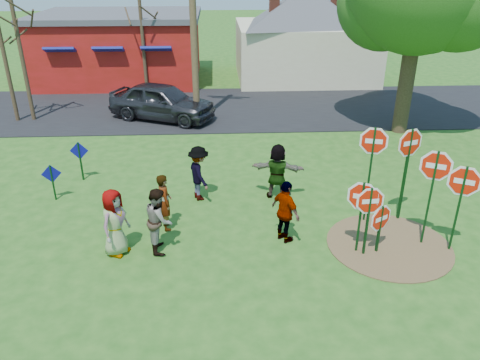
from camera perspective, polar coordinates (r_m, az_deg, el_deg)
The scene contains 25 objects.
ground at distance 12.95m, azimuth -2.98°, elevation -6.11°, with size 120.00×120.00×0.00m, color #225418.
road at distance 23.52m, azimuth -3.12°, elevation 8.75°, with size 120.00×7.50×0.04m, color black.
dirt_patch at distance 12.87m, azimuth 17.69°, elevation -7.56°, with size 3.20×3.20×0.03m, color brown.
red_building at distance 29.95m, azimuth -14.23°, elevation 15.50°, with size 9.40×7.69×3.90m.
cream_house at distance 29.78m, azimuth 7.89°, elevation 17.82°, with size 9.40×9.40×6.50m.
stop_sign_a at distance 11.73m, azimuth 14.65°, elevation -2.66°, with size 0.94×0.45×2.07m.
stop_sign_b at distance 12.93m, azimuth 15.86°, elevation 3.43°, with size 0.99×0.28×2.92m.
stop_sign_c at distance 12.41m, azimuth 22.57°, elevation 0.38°, with size 0.95×0.48×2.73m.
stop_sign_d at distance 13.33m, azimuth 19.87°, elevation 3.26°, with size 1.00×0.39×2.86m.
stop_sign_e at distance 12.07m, azimuth 16.76°, elevation -4.78°, with size 0.81×0.48×1.44m.
stop_sign_f at distance 12.46m, azimuth 25.51°, elevation -0.91°, with size 0.94×0.50×2.47m.
stop_sign_g at distance 11.66m, azimuth 15.50°, elevation -3.17°, with size 0.94×0.08×1.99m.
blue_diamond_c at distance 15.27m, azimuth -21.93°, elevation 0.19°, with size 0.58×0.14×1.17m.
blue_diamond_d at distance 16.32m, azimuth -18.93°, elevation 2.73°, with size 0.61×0.06×1.35m.
person_a at distance 11.95m, azimuth -15.04°, elevation -5.02°, with size 0.86×0.56×1.77m, color #3F408C.
person_b at distance 12.79m, azimuth -9.16°, elevation -2.67°, with size 0.59×0.39×1.62m, color #2B6F65.
person_c at distance 11.89m, azimuth -9.83°, elevation -4.79°, with size 0.83×0.65×1.71m, color #983A34.
person_d at distance 14.23m, azimuth -5.02°, elevation 0.81°, with size 1.11×0.64×1.72m, color #2E2F33.
person_e at distance 12.10m, azimuth 5.58°, elevation -3.90°, with size 1.01×0.42×1.72m, color #462950.
person_f at distance 14.33m, azimuth 4.57°, elevation 1.07°, with size 1.62×0.51×1.74m, color #225528.
suv at distance 21.84m, azimuth -9.50°, elevation 9.44°, with size 1.96×4.86×1.66m, color #303035.
utility_pole at distance 20.52m, azimuth -5.79°, elevation 20.25°, with size 2.28×0.57×9.40m.
bare_tree_west at distance 23.15m, azimuth -27.07°, elevation 14.69°, with size 1.80×1.80×5.40m.
bare_tree_east at distance 25.93m, azimuth -11.86°, elevation 17.28°, with size 1.80×1.80×5.11m.
bare_tree_mid at distance 22.92m, azimuth -25.51°, elevation 15.79°, with size 1.80×1.80×5.94m.
Camera 1 is at (0.10, -11.03, 6.77)m, focal length 35.00 mm.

